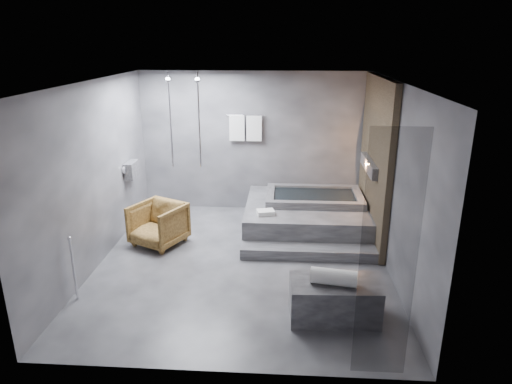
{
  "coord_description": "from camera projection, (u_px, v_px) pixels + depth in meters",
  "views": [
    {
      "loc": [
        0.64,
        -6.47,
        3.37
      ],
      "look_at": [
        0.2,
        0.3,
        1.09
      ],
      "focal_mm": 32.0,
      "sensor_mm": 36.0,
      "label": 1
    }
  ],
  "objects": [
    {
      "name": "room",
      "position": [
        269.0,
        153.0,
        6.88
      ],
      "size": [
        5.0,
        5.04,
        2.82
      ],
      "color": "#303032",
      "rests_on": "ground"
    },
    {
      "name": "tub_deck",
      "position": [
        306.0,
        216.0,
        8.46
      ],
      "size": [
        2.2,
        2.0,
        0.5
      ],
      "primitive_type": "cube",
      "color": "#353538",
      "rests_on": "ground"
    },
    {
      "name": "deck_towel",
      "position": [
        266.0,
        212.0,
        7.85
      ],
      "size": [
        0.33,
        0.27,
        0.08
      ],
      "primitive_type": "cube",
      "rotation": [
        0.0,
        0.0,
        0.23
      ],
      "color": "white",
      "rests_on": "tub_deck"
    },
    {
      "name": "rolled_towel",
      "position": [
        334.0,
        277.0,
        5.59
      ],
      "size": [
        0.59,
        0.3,
        0.2
      ],
      "primitive_type": "cylinder",
      "rotation": [
        0.0,
        1.57,
        -0.17
      ],
      "color": "white",
      "rests_on": "concrete_bench"
    },
    {
      "name": "concrete_bench",
      "position": [
        334.0,
        300.0,
        5.75
      ],
      "size": [
        1.13,
        0.66,
        0.5
      ],
      "primitive_type": "cube",
      "rotation": [
        0.0,
        0.0,
        0.04
      ],
      "color": "#303032",
      "rests_on": "ground"
    },
    {
      "name": "driftwood_chair",
      "position": [
        158.0,
        224.0,
        7.79
      ],
      "size": [
        1.05,
        1.06,
        0.73
      ],
      "primitive_type": "imported",
      "rotation": [
        0.0,
        0.0,
        -0.46
      ],
      "color": "#452D11",
      "rests_on": "ground"
    },
    {
      "name": "tub_step",
      "position": [
        308.0,
        252.0,
        7.39
      ],
      "size": [
        2.2,
        0.36,
        0.18
      ],
      "primitive_type": "cube",
      "color": "#353538",
      "rests_on": "ground"
    }
  ]
}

